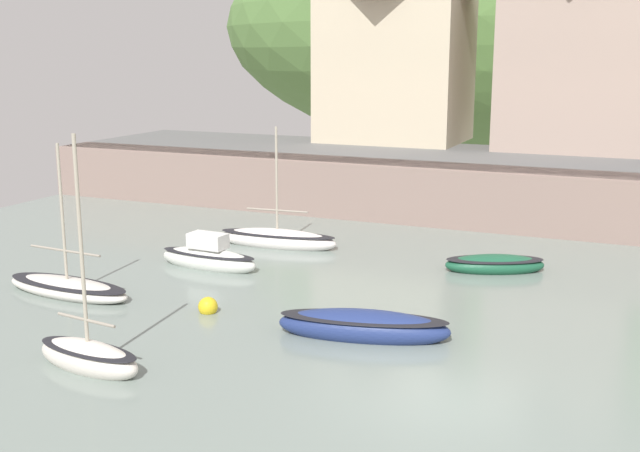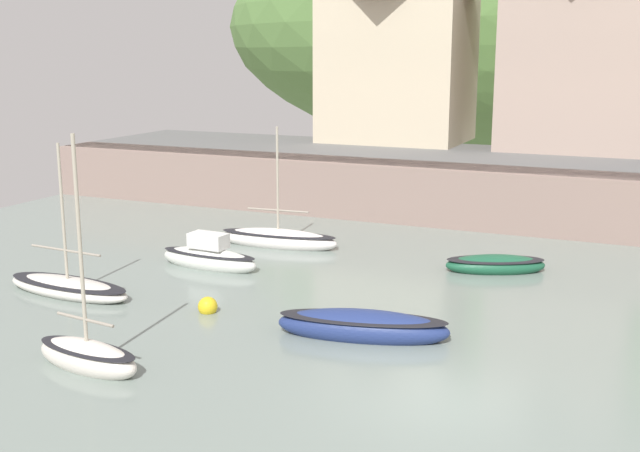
% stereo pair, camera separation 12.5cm
% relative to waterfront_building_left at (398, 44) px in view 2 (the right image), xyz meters
% --- Properties ---
extents(quay_seawall, '(48.00, 9.40, 2.40)m').
position_rel_waterfront_building_left_xyz_m(quay_seawall, '(9.43, -7.70, -6.04)').
color(quay_seawall, gray).
rests_on(quay_seawall, ground).
extents(waterfront_building_left, '(7.44, 6.02, 9.82)m').
position_rel_waterfront_building_left_xyz_m(waterfront_building_left, '(0.00, 0.00, 0.00)').
color(waterfront_building_left, beige).
rests_on(waterfront_building_left, ground).
extents(waterfront_building_centre, '(6.99, 5.89, 10.16)m').
position_rel_waterfront_building_left_xyz_m(waterfront_building_centre, '(8.97, 0.00, 0.16)').
color(waterfront_building_centre, tan).
rests_on(waterfront_building_centre, ground).
extents(sailboat_nearest_shore, '(4.55, 2.14, 0.91)m').
position_rel_waterfront_building_left_xyz_m(sailboat_nearest_shore, '(6.62, -22.32, -7.12)').
color(sailboat_nearest_shore, navy).
rests_on(sailboat_nearest_shore, ground).
extents(sailboat_tall_mast, '(4.65, 1.55, 4.60)m').
position_rel_waterfront_building_left_xyz_m(sailboat_tall_mast, '(0.37, -14.66, -7.12)').
color(sailboat_tall_mast, white).
rests_on(sailboat_tall_mast, ground).
extents(fishing_boat_green, '(3.01, 1.30, 5.54)m').
position_rel_waterfront_building_left_xyz_m(fishing_boat_green, '(1.60, -26.74, -7.10)').
color(fishing_boat_green, silver).
rests_on(fishing_boat_green, ground).
extents(dinghy_open_wooden, '(3.49, 2.47, 0.70)m').
position_rel_waterfront_building_left_xyz_m(dinghy_open_wooden, '(8.42, -14.83, -7.18)').
color(dinghy_open_wooden, '#1B5639').
rests_on(dinghy_open_wooden, ground).
extents(motorboat_with_cabin, '(4.55, 1.65, 4.63)m').
position_rel_waterfront_building_left_xyz_m(motorboat_with_cabin, '(-2.70, -22.46, -7.19)').
color(motorboat_with_cabin, silver).
rests_on(motorboat_with_cabin, ground).
extents(sailboat_far_left, '(3.68, 1.18, 1.36)m').
position_rel_waterfront_building_left_xyz_m(sailboat_far_left, '(-0.42, -18.23, -7.06)').
color(sailboat_far_left, silver).
rests_on(sailboat_far_left, ground).
extents(mooring_buoy, '(0.55, 0.55, 0.55)m').
position_rel_waterfront_building_left_xyz_m(mooring_buoy, '(2.01, -22.25, -7.23)').
color(mooring_buoy, yellow).
rests_on(mooring_buoy, ground).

